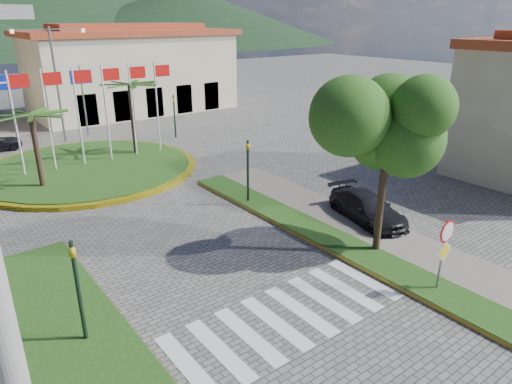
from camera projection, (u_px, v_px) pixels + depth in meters
sidewalk_right at (454, 279)px, 15.80m from camera, size 4.00×28.00×0.15m
verge_right at (434, 290)px, 15.11m from camera, size 1.60×28.00×0.18m
median_left at (42, 371)px, 11.67m from camera, size 5.00×14.00×0.18m
crosswalk at (285, 317)px, 13.90m from camera, size 8.00×3.00×0.01m
roundabout_island at (88, 168)px, 27.19m from camera, size 12.70×12.70×6.00m
stop_sign at (445, 244)px, 14.53m from camera, size 0.80×0.11×2.65m
deciduous_tree at (389, 121)px, 15.91m from camera, size 3.60×3.60×6.80m
traffic_light_left at (77, 284)px, 12.11m from camera, size 0.15×0.18×3.20m
traffic_light_right at (248, 166)px, 21.69m from camera, size 0.15×0.18×3.20m
traffic_light_far at (174, 112)px, 34.06m from camera, size 0.18×0.15×3.20m
direction_sign_west at (9, 95)px, 31.50m from camera, size 1.60×0.14×5.20m
direction_sign_east at (82, 89)px, 34.34m from camera, size 1.60×0.14×5.20m
street_lamp_centre at (56, 79)px, 32.14m from camera, size 4.80×0.16×8.00m
building_right at (132, 70)px, 43.39m from camera, size 19.08×9.54×8.05m
hill_far_east at (185, 16)px, 147.53m from camera, size 120.00×120.00×18.00m
car_dark_b at (145, 111)px, 41.49m from camera, size 3.60×1.28×1.18m
car_side_right at (367, 208)px, 20.25m from camera, size 2.73×4.64×1.26m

